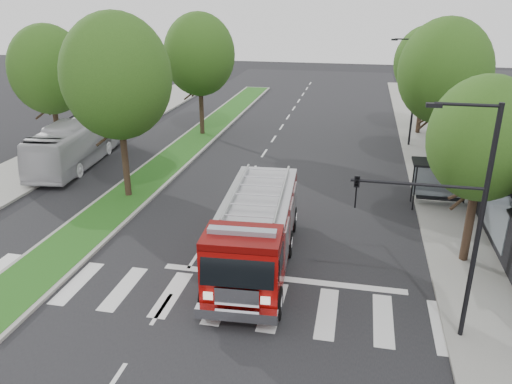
% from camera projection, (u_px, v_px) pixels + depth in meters
% --- Properties ---
extents(ground, '(140.00, 140.00, 0.00)m').
position_uv_depth(ground, '(196.00, 257.00, 22.05)').
color(ground, black).
rests_on(ground, ground).
extents(sidewalk_right, '(5.00, 80.00, 0.15)m').
position_uv_depth(sidewalk_right, '(457.00, 195.00, 28.75)').
color(sidewalk_right, gray).
rests_on(sidewalk_right, ground).
extents(sidewalk_left, '(5.00, 80.00, 0.15)m').
position_uv_depth(sidewalk_left, '(38.00, 165.00, 33.89)').
color(sidewalk_left, gray).
rests_on(sidewalk_left, ground).
extents(median, '(3.00, 50.00, 0.15)m').
position_uv_depth(median, '(195.00, 140.00, 39.56)').
color(median, gray).
rests_on(median, ground).
extents(bus_shelter, '(3.20, 1.60, 2.61)m').
position_uv_depth(bus_shelter, '(442.00, 172.00, 26.59)').
color(bus_shelter, black).
rests_on(bus_shelter, ground).
extents(tree_right_near, '(4.40, 4.40, 8.05)m').
position_uv_depth(tree_right_near, '(484.00, 139.00, 19.66)').
color(tree_right_near, black).
rests_on(tree_right_near, ground).
extents(tree_right_mid, '(5.60, 5.60, 9.72)m').
position_uv_depth(tree_right_mid, '(445.00, 72.00, 30.23)').
color(tree_right_mid, black).
rests_on(tree_right_mid, ground).
extents(tree_right_far, '(5.00, 5.00, 8.73)m').
position_uv_depth(tree_right_far, '(426.00, 63.00, 39.57)').
color(tree_right_far, black).
rests_on(tree_right_far, ground).
extents(tree_median_near, '(5.80, 5.80, 10.16)m').
position_uv_depth(tree_median_near, '(117.00, 77.00, 26.16)').
color(tree_median_near, black).
rests_on(tree_median_near, ground).
extents(tree_median_far, '(5.60, 5.60, 9.72)m').
position_uv_depth(tree_median_far, '(199.00, 55.00, 39.03)').
color(tree_median_far, black).
rests_on(tree_median_far, ground).
extents(tree_left_mid, '(5.20, 5.20, 9.16)m').
position_uv_depth(tree_left_mid, '(49.00, 70.00, 33.39)').
color(tree_left_mid, black).
rests_on(tree_left_mid, ground).
extents(streetlight_right_near, '(4.08, 0.22, 8.00)m').
position_uv_depth(streetlight_right_near, '(452.00, 209.00, 15.32)').
color(streetlight_right_near, black).
rests_on(streetlight_right_near, ground).
extents(streetlight_right_far, '(2.11, 0.20, 8.00)m').
position_uv_depth(streetlight_right_far, '(413.00, 88.00, 36.65)').
color(streetlight_right_far, black).
rests_on(streetlight_right_far, ground).
extents(fire_engine, '(3.41, 9.60, 3.28)m').
position_uv_depth(fire_engine, '(256.00, 231.00, 20.90)').
color(fire_engine, '#600605').
rests_on(fire_engine, ground).
extents(city_bus, '(3.78, 11.20, 3.06)m').
position_uv_depth(city_bus, '(78.00, 141.00, 33.96)').
color(city_bus, silver).
rests_on(city_bus, ground).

